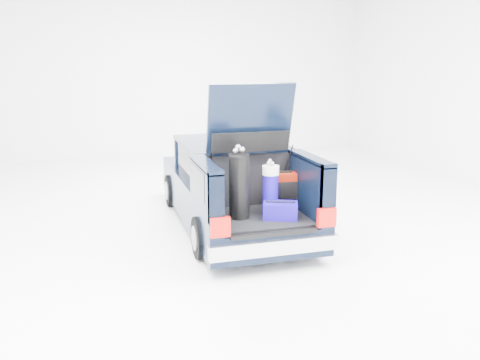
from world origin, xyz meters
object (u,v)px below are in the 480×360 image
object	(u,v)px
car	(230,186)
black_golf_bag	(239,186)
red_suitcase	(284,190)
blue_golf_bag	(270,189)
blue_duffel	(280,210)

from	to	relation	value
car	black_golf_bag	xyz separation A→B (m)	(-0.30, -1.60, 0.40)
red_suitcase	blue_golf_bag	distance (m)	0.40
car	red_suitcase	bearing A→B (deg)	-68.71
red_suitcase	black_golf_bag	size ratio (longest dim) A/B	0.55
black_golf_bag	blue_duffel	world-z (taller)	black_golf_bag
blue_golf_bag	blue_duffel	world-z (taller)	blue_golf_bag
car	blue_duffel	distance (m)	1.79
blue_duffel	red_suitcase	bearing A→B (deg)	84.71
blue_duffel	car	bearing A→B (deg)	119.49
car	blue_golf_bag	size ratio (longest dim) A/B	5.75
red_suitcase	black_golf_bag	world-z (taller)	black_golf_bag
red_suitcase	blue_duffel	world-z (taller)	red_suitcase
red_suitcase	blue_duffel	size ratio (longest dim) A/B	1.02
red_suitcase	blue_golf_bag	size ratio (longest dim) A/B	0.71
black_golf_bag	blue_golf_bag	distance (m)	0.51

